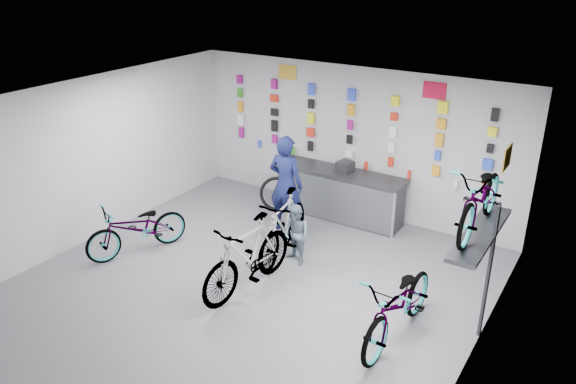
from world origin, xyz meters
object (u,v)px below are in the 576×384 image
Objects in this scene: bike_left at (137,228)px; bike_service at (284,226)px; bike_center at (248,256)px; customer at (296,235)px; bike_right at (400,305)px; counter at (339,195)px; clerk at (286,184)px.

bike_service reaches higher than bike_left.
bike_center reaches higher than customer.
bike_right reaches higher than bike_left.
bike_center is 1.14m from customer.
bike_center is at bearing -79.56° from customer.
counter is 1.93m from bike_service.
bike_service is (2.25, 1.31, 0.10)m from bike_left.
bike_center is 2.21m from clerk.
clerk reaches higher than bike_left.
counter is 1.30m from clerk.
bike_service is at bearing 52.42° from bike_left.
customer reaches higher than counter.
bike_right is at bearing -32.88° from bike_service.
customer reaches higher than bike_left.
bike_service is at bearing 101.08° from bike_center.
bike_left is 2.83m from clerk.
bike_right is (2.53, -3.04, 0.05)m from counter.
counter is at bearing 116.93° from customer.
clerk is at bearing 112.38° from bike_center.
counter is 1.34× the size of bike_center.
bike_center is 0.98× the size of bike_right.
bike_service is 0.33m from customer.
bike_right and customer have the same top height.
bike_right is 1.06× the size of bike_service.
bike_right is (4.85, 0.20, 0.05)m from bike_left.
bike_right is 2.83m from bike_service.
bike_center is at bearing 24.33° from bike_left.
bike_center reaches higher than counter.
bike_service is 1.81× the size of customer.
bike_center is 1.87× the size of customer.
counter is 3.15m from bike_center.
bike_left is 0.92× the size of bike_center.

